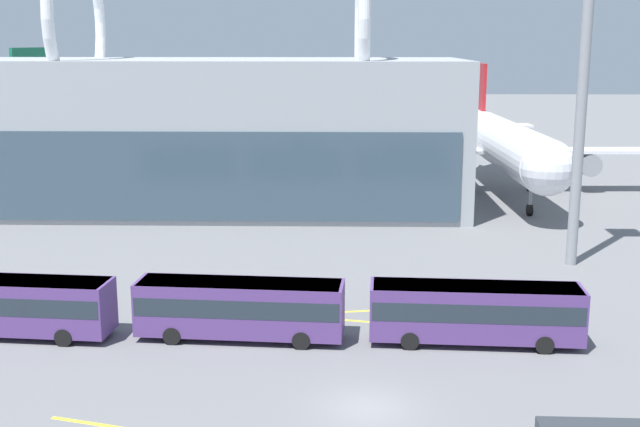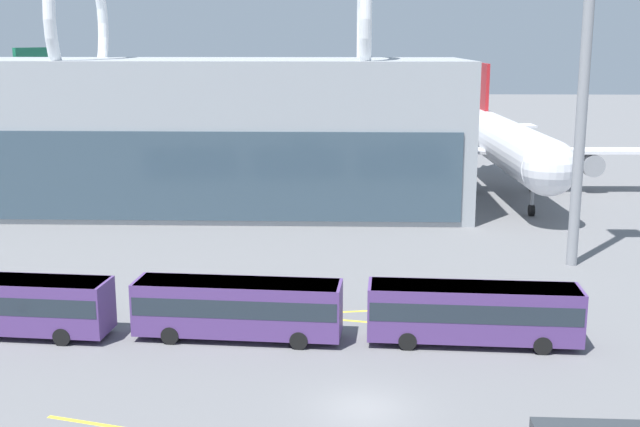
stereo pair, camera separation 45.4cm
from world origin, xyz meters
The scene contains 8 objects.
ground_plane centered at (0.00, 0.00, 0.00)m, with size 440.00×440.00×0.00m, color slate.
airliner_at_gate_far centered at (16.62, 53.24, 5.39)m, with size 33.84×37.92×13.67m.
shuttle_bus_0 centered at (-19.89, 8.72, 1.95)m, with size 11.74×3.62×3.32m.
shuttle_bus_1 centered at (-6.87, 8.54, 1.95)m, with size 11.72×3.50×3.32m.
shuttle_bus_2 centered at (6.16, 8.15, 1.95)m, with size 11.69×3.32×3.32m.
floodlight_mast centered at (16.05, 24.43, 16.30)m, with size 2.62×2.62×27.38m.
lane_stripe_3 centered at (1.30, 11.26, 0.00)m, with size 7.23×0.25×0.01m, color yellow.
lane_stripe_4 centered at (0.80, 13.53, 0.00)m, with size 11.66×0.25×0.01m, color yellow.
Camera 2 is at (-0.95, -33.90, 16.41)m, focal length 45.00 mm.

